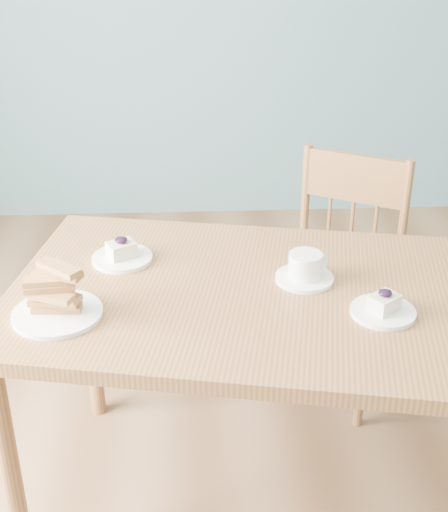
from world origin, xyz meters
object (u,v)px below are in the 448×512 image
at_px(cheesecake_plate_near, 383,308).
at_px(cheesecake_plate_far, 122,254).
at_px(coffee_cup, 305,269).
at_px(dining_chair, 337,278).
at_px(dining_table, 273,316).
at_px(biscotti_plate, 56,300).

bearing_deg(cheesecake_plate_near, cheesecake_plate_far, 154.35).
height_order(cheesecake_plate_near, coffee_cup, coffee_cup).
bearing_deg(dining_chair, coffee_cup, -83.09).
relative_size(cheesecake_plate_near, cheesecake_plate_far, 0.95).
distance_m(dining_table, cheesecake_plate_near, 0.30).
height_order(dining_table, coffee_cup, coffee_cup).
relative_size(dining_chair, cheesecake_plate_near, 5.43).
relative_size(dining_chair, biscotti_plate, 3.93).
bearing_deg(cheesecake_plate_near, biscotti_plate, 177.69).
bearing_deg(dining_table, dining_chair, 73.76).
bearing_deg(coffee_cup, cheesecake_plate_near, -69.62).
relative_size(dining_chair, cheesecake_plate_far, 5.14).
bearing_deg(dining_table, coffee_cup, 44.89).
bearing_deg(dining_chair, cheesecake_plate_far, -122.25).
bearing_deg(biscotti_plate, dining_chair, 38.72).
height_order(cheesecake_plate_far, biscotti_plate, biscotti_plate).
height_order(dining_chair, cheesecake_plate_near, dining_chair).
bearing_deg(cheesecake_plate_far, coffee_cup, -15.55).
bearing_deg(biscotti_plate, dining_table, 9.14).
xyz_separation_m(cheesecake_plate_near, cheesecake_plate_far, (-0.68, 0.33, 0.00)).
xyz_separation_m(dining_table, coffee_cup, (0.09, 0.06, 0.11)).
xyz_separation_m(dining_chair, biscotti_plate, (-0.87, -0.70, 0.35)).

